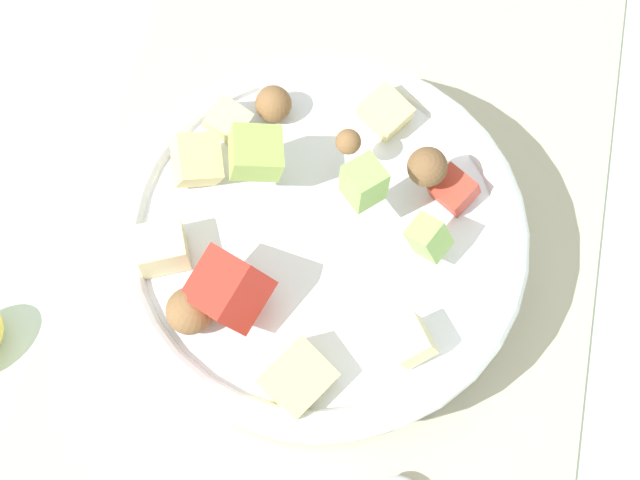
# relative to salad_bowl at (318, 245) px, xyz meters

# --- Properties ---
(ground_plane) EXTENTS (2.40, 2.40, 0.00)m
(ground_plane) POSITION_rel_salad_bowl_xyz_m (0.02, -0.01, -0.04)
(ground_plane) COLOR silver
(placemat) EXTENTS (0.51, 0.35, 0.01)m
(placemat) POSITION_rel_salad_bowl_xyz_m (0.02, -0.01, -0.04)
(placemat) COLOR #BCB299
(placemat) RESTS_ON ground_plane
(salad_bowl) EXTENTS (0.25, 0.25, 0.12)m
(salad_bowl) POSITION_rel_salad_bowl_xyz_m (0.00, 0.00, 0.00)
(salad_bowl) COLOR white
(salad_bowl) RESTS_ON placemat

